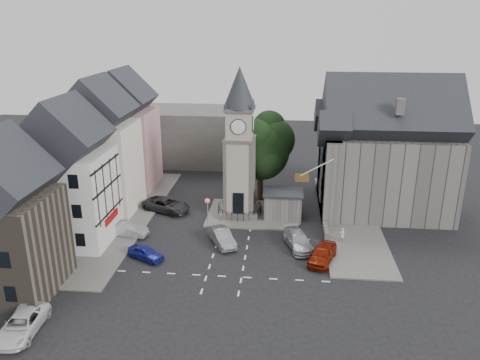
# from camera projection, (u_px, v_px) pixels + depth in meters

# --- Properties ---
(ground) EXTENTS (120.00, 120.00, 0.00)m
(ground) POSITION_uv_depth(u_px,v_px,m) (231.00, 247.00, 45.02)
(ground) COLOR black
(ground) RESTS_ON ground
(pavement_west) EXTENTS (6.00, 30.00, 0.14)m
(pavement_west) POSITION_uv_depth(u_px,v_px,m) (126.00, 216.00, 51.80)
(pavement_west) COLOR #595651
(pavement_west) RESTS_ON ground
(pavement_east) EXTENTS (6.00, 26.00, 0.14)m
(pavement_east) POSITION_uv_depth(u_px,v_px,m) (348.00, 218.00, 51.40)
(pavement_east) COLOR #595651
(pavement_east) RESTS_ON ground
(central_island) EXTENTS (10.00, 8.00, 0.16)m
(central_island) POSITION_uv_depth(u_px,v_px,m) (253.00, 214.00, 52.38)
(central_island) COLOR #595651
(central_island) RESTS_ON ground
(road_markings) EXTENTS (20.00, 8.00, 0.01)m
(road_markings) POSITION_uv_depth(u_px,v_px,m) (224.00, 276.00, 39.85)
(road_markings) COLOR silver
(road_markings) RESTS_ON ground
(clock_tower) EXTENTS (4.86, 4.86, 16.25)m
(clock_tower) POSITION_uv_depth(u_px,v_px,m) (240.00, 144.00, 49.87)
(clock_tower) COLOR #4C4944
(clock_tower) RESTS_ON ground
(stone_shelter) EXTENTS (4.30, 3.30, 3.08)m
(stone_shelter) POSITION_uv_depth(u_px,v_px,m) (283.00, 204.00, 51.12)
(stone_shelter) COLOR #565350
(stone_shelter) RESTS_ON ground
(town_tree) EXTENTS (7.20, 7.20, 10.80)m
(town_tree) POSITION_uv_depth(u_px,v_px,m) (261.00, 143.00, 54.77)
(town_tree) COLOR black
(town_tree) RESTS_ON ground
(warning_sign_post) EXTENTS (0.70, 0.19, 2.85)m
(warning_sign_post) POSITION_uv_depth(u_px,v_px,m) (207.00, 205.00, 49.76)
(warning_sign_post) COLOR black
(warning_sign_post) RESTS_ON ground
(terrace_pink) EXTENTS (8.10, 7.60, 12.80)m
(terrace_pink) POSITION_uv_depth(u_px,v_px,m) (125.00, 137.00, 59.35)
(terrace_pink) COLOR #D08F99
(terrace_pink) RESTS_ON ground
(terrace_cream) EXTENTS (8.10, 7.60, 12.80)m
(terrace_cream) POSITION_uv_depth(u_px,v_px,m) (101.00, 154.00, 51.83)
(terrace_cream) COLOR beige
(terrace_cream) RESTS_ON ground
(terrace_tudor) EXTENTS (8.10, 7.60, 12.00)m
(terrace_tudor) POSITION_uv_depth(u_px,v_px,m) (69.00, 181.00, 44.44)
(terrace_tudor) COLOR silver
(terrace_tudor) RESTS_ON ground
(building_sw_stone) EXTENTS (8.60, 7.60, 10.40)m
(building_sw_stone) POSITION_uv_depth(u_px,v_px,m) (1.00, 228.00, 36.39)
(building_sw_stone) COLOR #4A4137
(building_sw_stone) RESTS_ON ground
(backdrop_west) EXTENTS (20.00, 10.00, 8.00)m
(backdrop_west) POSITION_uv_depth(u_px,v_px,m) (174.00, 135.00, 71.16)
(backdrop_west) COLOR #4C4944
(backdrop_west) RESTS_ON ground
(east_building) EXTENTS (14.40, 11.40, 12.60)m
(east_building) POSITION_uv_depth(u_px,v_px,m) (382.00, 157.00, 51.86)
(east_building) COLOR #565350
(east_building) RESTS_ON ground
(east_boundary_wall) EXTENTS (0.40, 16.00, 0.90)m
(east_boundary_wall) POSITION_uv_depth(u_px,v_px,m) (321.00, 207.00, 53.42)
(east_boundary_wall) COLOR #565350
(east_boundary_wall) RESTS_ON ground
(flagpole) EXTENTS (3.68, 0.10, 2.74)m
(flagpole) POSITION_uv_depth(u_px,v_px,m) (317.00, 168.00, 45.74)
(flagpole) COLOR white
(flagpole) RESTS_ON ground
(car_west_blue) EXTENTS (3.87, 2.94, 1.23)m
(car_west_blue) POSITION_uv_depth(u_px,v_px,m) (146.00, 253.00, 42.53)
(car_west_blue) COLOR navy
(car_west_blue) RESTS_ON ground
(car_west_silver) EXTENTS (4.51, 2.14, 1.43)m
(car_west_silver) POSITION_uv_depth(u_px,v_px,m) (127.00, 229.00, 47.09)
(car_west_silver) COLOR #9C9EA4
(car_west_silver) RESTS_ON ground
(car_west_grey) EXTENTS (6.14, 4.39, 1.55)m
(car_west_grey) POSITION_uv_depth(u_px,v_px,m) (166.00, 205.00, 53.07)
(car_west_grey) COLOR #28282B
(car_west_grey) RESTS_ON ground
(car_island_silver) EXTENTS (3.49, 4.74, 1.49)m
(car_island_silver) POSITION_uv_depth(u_px,v_px,m) (222.00, 237.00, 45.34)
(car_island_silver) COLOR gray
(car_island_silver) RESTS_ON ground
(car_island_east) EXTENTS (3.40, 5.39, 1.45)m
(car_island_east) POSITION_uv_depth(u_px,v_px,m) (298.00, 240.00, 44.66)
(car_island_east) COLOR #A8ABB0
(car_island_east) RESTS_ON ground
(car_east_red) EXTENTS (3.24, 4.94, 1.56)m
(car_east_red) POSITION_uv_depth(u_px,v_px,m) (322.00, 254.00, 42.06)
(car_east_red) COLOR maroon
(car_east_red) RESTS_ON ground
(van_sw_white) EXTENTS (2.60, 5.11, 1.39)m
(van_sw_white) POSITION_uv_depth(u_px,v_px,m) (22.00, 324.00, 32.48)
(van_sw_white) COLOR silver
(van_sw_white) RESTS_ON ground
(pedestrian) EXTENTS (0.63, 0.49, 1.51)m
(pedestrian) POSITION_uv_depth(u_px,v_px,m) (342.00, 235.00, 45.66)
(pedestrian) COLOR beige
(pedestrian) RESTS_ON ground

